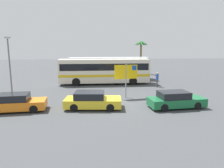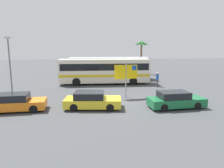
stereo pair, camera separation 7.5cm
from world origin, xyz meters
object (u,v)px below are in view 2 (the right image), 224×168
Objects in this scene: car_yellow at (92,100)px; bus_front_coach at (105,70)px; ferry_sign at (126,73)px; car_orange at (16,103)px; car_green at (175,100)px; pedestrian_crossing_lot at (157,78)px; bus_rear_coach at (109,67)px.

bus_front_coach is at bearing 86.76° from car_yellow.
car_orange is at bearing -168.16° from ferry_sign.
car_green is at bearing 1.03° from car_yellow.
car_green is 2.58× the size of pedestrian_crossing_lot.
bus_rear_coach is 8.10m from pedestrian_crossing_lot.
bus_front_coach reaches higher than pedestrian_crossing_lot.
pedestrian_crossing_lot is (7.70, 7.90, 0.40)m from car_yellow.
pedestrian_crossing_lot is at bearing -23.53° from bus_front_coach.
bus_rear_coach is 14.33m from car_yellow.
car_yellow is (5.68, 0.14, 0.00)m from car_orange.
bus_rear_coach is at bearing 75.55° from bus_front_coach.
ferry_sign is 9.64m from car_orange.
ferry_sign is at bearing 127.32° from car_green.
bus_rear_coach is 2.49× the size of car_yellow.
car_orange is 0.94× the size of car_yellow.
ferry_sign is 0.71× the size of car_yellow.
pedestrian_crossing_lot is at bearing 26.49° from car_orange.
bus_front_coach is 3.62m from bus_rear_coach.
bus_front_coach is 12.18m from car_green.
car_green is (4.98, -11.05, -1.15)m from bus_front_coach.
bus_rear_coach is 10.95m from ferry_sign.
car_orange is at bearing -124.24° from bus_front_coach.
ferry_sign is 0.71× the size of car_green.
bus_front_coach is 3.53× the size of ferry_sign.
car_orange is 2.43× the size of pedestrian_crossing_lot.
bus_front_coach is 7.60m from ferry_sign.
ferry_sign is 1.82× the size of pedestrian_crossing_lot.
car_green is (3.35, -3.65, -1.69)m from ferry_sign.
bus_front_coach is 2.50× the size of car_green.
bus_front_coach is 12.99m from car_orange.
car_yellow is 2.58× the size of pedestrian_crossing_lot.
car_green is 1.00× the size of car_yellow.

